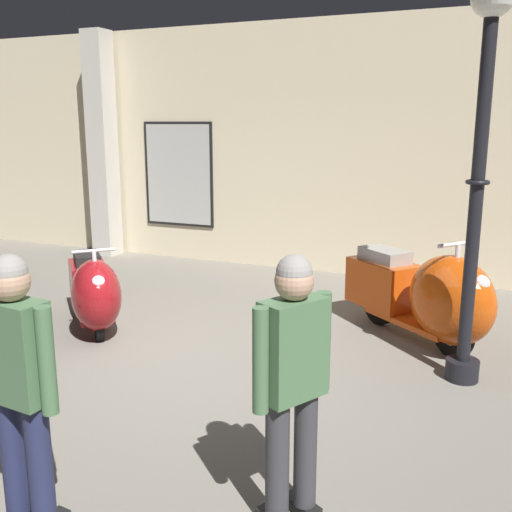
# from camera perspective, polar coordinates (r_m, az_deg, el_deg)

# --- Properties ---
(ground_plane) EXTENTS (60.00, 60.00, 0.00)m
(ground_plane) POSITION_cam_1_polar(r_m,az_deg,el_deg) (5.45, -6.46, -10.70)
(ground_plane) COLOR slate
(showroom_back_wall) EXTENTS (18.00, 0.63, 3.57)m
(showroom_back_wall) POSITION_cam_1_polar(r_m,az_deg,el_deg) (8.69, 5.47, 10.23)
(showroom_back_wall) COLOR beige
(showroom_back_wall) RESTS_ON ground
(scooter_0) EXTENTS (1.39, 1.41, 0.94)m
(scooter_0) POSITION_cam_1_polar(r_m,az_deg,el_deg) (6.43, -15.40, -3.33)
(scooter_0) COLOR black
(scooter_0) RESTS_ON ground
(scooter_1) EXTENTS (1.73, 1.53, 1.10)m
(scooter_1) POSITION_cam_1_polar(r_m,az_deg,el_deg) (6.03, 16.32, -3.73)
(scooter_1) COLOR black
(scooter_1) RESTS_ON ground
(lamppost) EXTENTS (0.33, 0.33, 3.25)m
(lamppost) POSITION_cam_1_polar(r_m,az_deg,el_deg) (5.05, 20.88, 9.77)
(lamppost) COLOR black
(lamppost) RESTS_ON ground
(visitor_0) EXTENTS (0.36, 0.46, 1.52)m
(visitor_0) POSITION_cam_1_polar(r_m,az_deg,el_deg) (3.15, 3.56, -11.31)
(visitor_0) COLOR black
(visitor_0) RESTS_ON ground
(visitor_1) EXTENTS (0.52, 0.27, 1.54)m
(visitor_1) POSITION_cam_1_polar(r_m,az_deg,el_deg) (3.32, -21.96, -10.79)
(visitor_1) COLOR black
(visitor_1) RESTS_ON ground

